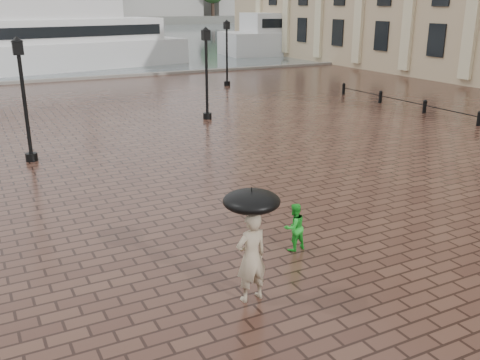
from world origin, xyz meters
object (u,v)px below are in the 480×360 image
object	(u,v)px
street_lamps	(100,70)
child_pedestrian	(294,227)
ferry_near	(52,42)
adult_pedestrian	(251,257)
ferry_far	(329,30)

from	to	relation	value
street_lamps	child_pedestrian	world-z (taller)	street_lamps
child_pedestrian	street_lamps	bearing A→B (deg)	-95.07
ferry_near	child_pedestrian	bearing A→B (deg)	-102.61
street_lamps	adult_pedestrian	size ratio (longest dim) A/B	11.56
child_pedestrian	ferry_near	size ratio (longest dim) A/B	0.05
adult_pedestrian	ferry_near	size ratio (longest dim) A/B	0.07
adult_pedestrian	ferry_near	xyz separation A→B (m)	(2.97, 42.04, 1.49)
adult_pedestrian	child_pedestrian	bearing A→B (deg)	-146.67
child_pedestrian	ferry_far	world-z (taller)	ferry_far
child_pedestrian	ferry_near	bearing A→B (deg)	-96.81
child_pedestrian	adult_pedestrian	bearing A→B (deg)	31.98
adult_pedestrian	ferry_near	world-z (taller)	ferry_near
street_lamps	ferry_near	bearing A→B (deg)	87.16
child_pedestrian	ferry_near	xyz separation A→B (m)	(0.98, 40.52, 1.83)
ferry_near	ferry_far	world-z (taller)	ferry_far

